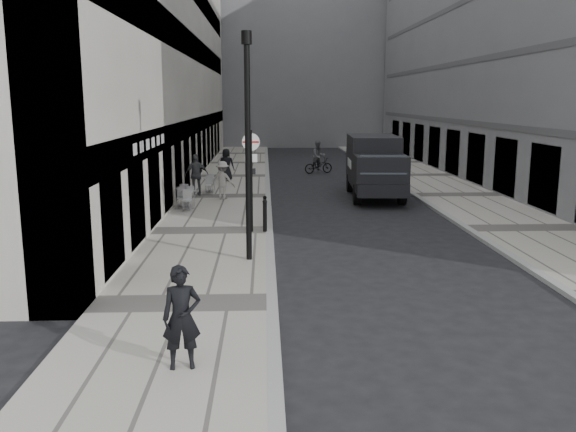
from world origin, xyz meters
The scene contains 18 objects.
ground centered at (0.00, 0.00, 0.00)m, with size 120.00×120.00×0.00m, color black.
sidewalk centered at (-2.00, 18.00, 0.06)m, with size 4.00×60.00×0.12m, color #A29B92.
far_sidewalk centered at (9.00, 18.00, 0.06)m, with size 4.00×60.00×0.12m, color #A29B92.
building_left centered at (-6.00, 24.50, 9.00)m, with size 4.00×45.00×18.00m, color beige.
building_far centered at (1.50, 56.00, 11.00)m, with size 24.00×16.00×22.00m, color slate.
walking_man centered at (-1.54, -0.63, 1.00)m, with size 0.64×0.42×1.76m, color black.
sign_post centered at (-0.60, 10.07, 2.32)m, with size 0.59×0.13×3.44m.
lamppost centered at (-0.60, 6.40, 3.58)m, with size 0.28×0.28×6.22m.
bollard_near centered at (-0.15, 10.07, 0.63)m, with size 0.14×0.14×1.03m, color black.
bollard_far centered at (-0.15, 11.71, 0.57)m, with size 0.12×0.12×0.91m, color black.
panel_van centered at (5.01, 18.04, 1.61)m, with size 2.60×6.19×2.86m.
cyclist centered at (3.21, 27.57, 0.79)m, with size 1.98×1.29×2.02m.
pedestrian_a centered at (-3.34, 18.20, 1.09)m, with size 1.14×0.47×1.94m, color #4E4F52.
pedestrian_b centered at (-2.04, 17.01, 0.98)m, with size 1.11×0.64×1.72m, color #A29C96.
pedestrian_c centered at (-2.26, 23.38, 1.01)m, with size 0.87×0.57×1.78m, color black.
cafe_table_near centered at (-3.60, 15.23, 0.56)m, with size 0.68×1.54×0.88m.
cafe_table_mid centered at (-3.28, 14.63, 0.56)m, with size 0.67×1.52×0.86m.
cafe_table_far centered at (-2.80, 19.12, 0.54)m, with size 0.64×1.46×0.83m.
Camera 1 is at (-0.14, -10.29, 4.55)m, focal length 38.00 mm.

